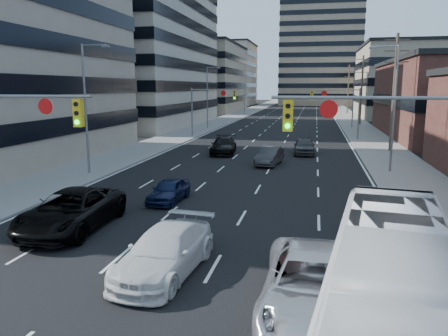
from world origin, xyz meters
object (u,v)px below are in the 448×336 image
object	(u,v)px
black_pickup	(71,211)
white_van	(165,252)
sedan_blue	(169,190)
transit_bus	(394,304)
silver_suv	(314,285)

from	to	relation	value
black_pickup	white_van	bearing A→B (deg)	-34.02
black_pickup	sedan_blue	bearing A→B (deg)	62.15
sedan_blue	transit_bus	bearing A→B (deg)	-50.67
white_van	sedan_blue	distance (m)	9.31
silver_suv	sedan_blue	size ratio (longest dim) A/B	1.64
black_pickup	sedan_blue	world-z (taller)	black_pickup
black_pickup	white_van	distance (m)	6.52
sedan_blue	white_van	bearing A→B (deg)	-69.18
transit_bus	black_pickup	bearing A→B (deg)	156.52
black_pickup	silver_suv	xyz separation A→B (m)	(10.40, -5.22, -0.01)
black_pickup	white_van	size ratio (longest dim) A/B	1.18
transit_bus	white_van	bearing A→B (deg)	157.32
black_pickup	transit_bus	world-z (taller)	transit_bus
white_van	silver_suv	world-z (taller)	silver_suv
transit_bus	silver_suv	bearing A→B (deg)	135.61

